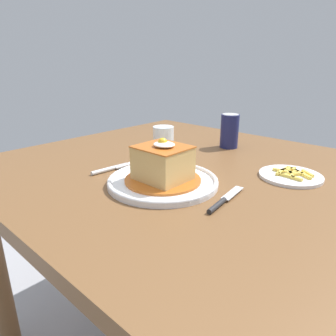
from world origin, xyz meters
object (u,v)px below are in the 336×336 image
(main_plate, at_px, (163,181))
(knife, at_px, (222,202))
(soda_can, at_px, (229,131))
(side_plate_fries, at_px, (291,176))
(drinking_glass, at_px, (163,144))
(fork, at_px, (109,169))

(main_plate, bearing_deg, knife, 1.37)
(main_plate, bearing_deg, soda_can, 99.19)
(side_plate_fries, bearing_deg, drinking_glass, -164.87)
(soda_can, xyz_separation_m, side_plate_fries, (0.30, -0.15, -0.06))
(main_plate, height_order, knife, main_plate)
(fork, bearing_deg, main_plate, 9.59)
(main_plate, height_order, drinking_glass, drinking_glass)
(fork, distance_m, soda_can, 0.48)
(soda_can, bearing_deg, main_plate, -80.81)
(fork, distance_m, drinking_glass, 0.21)
(fork, relative_size, drinking_glass, 1.35)
(fork, xyz_separation_m, knife, (0.37, 0.04, 0.00))
(knife, bearing_deg, soda_can, 120.29)
(main_plate, xyz_separation_m, side_plate_fries, (0.23, 0.28, -0.00))
(drinking_glass, bearing_deg, fork, -97.68)
(knife, xyz_separation_m, side_plate_fries, (0.05, 0.27, -0.00))
(main_plate, relative_size, knife, 1.74)
(fork, distance_m, knife, 0.37)
(main_plate, relative_size, side_plate_fries, 1.70)
(knife, relative_size, drinking_glass, 1.58)
(main_plate, xyz_separation_m, knife, (0.18, 0.00, -0.00))
(knife, bearing_deg, drinking_glass, 153.72)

